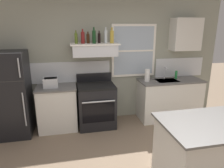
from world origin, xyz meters
name	(u,v)px	position (x,y,z in m)	size (l,w,h in m)	color
back_wall	(106,60)	(0.03, 2.23, 1.35)	(5.40, 0.11, 2.70)	gray
refrigerator	(10,95)	(-1.90, 1.84, 0.82)	(0.70, 0.72, 1.64)	black
counter_left_of_stove	(58,108)	(-1.05, 1.90, 0.46)	(0.79, 0.63, 0.91)	silver
toaster	(51,83)	(-1.14, 1.87, 1.01)	(0.30, 0.20, 0.19)	silver
stove_range	(96,105)	(-0.25, 1.86, 0.46)	(0.76, 0.69, 1.09)	black
range_hood_shelf	(94,49)	(-0.25, 1.96, 1.62)	(0.96, 0.52, 0.24)	silver
bottle_olive_oil_square	(76,38)	(-0.60, 1.95, 1.85)	(0.06, 0.06, 0.25)	#4C601E
bottle_red_label_wine	(83,37)	(-0.48, 1.95, 1.86)	(0.07, 0.07, 0.28)	maroon
bottle_brown_stout	(88,38)	(-0.37, 1.98, 1.84)	(0.06, 0.06, 0.23)	#381E0F
bottle_dark_green_wine	(94,37)	(-0.26, 1.91, 1.88)	(0.07, 0.07, 0.31)	#143819
bottle_balsamic_dark	(99,38)	(-0.14, 2.01, 1.85)	(0.06, 0.06, 0.24)	black
bottle_clear_tall	(106,36)	(-0.01, 1.98, 1.88)	(0.06, 0.06, 0.31)	silver
bottle_champagne_gold_foil	(112,37)	(0.10, 1.92, 1.87)	(0.08, 0.08, 0.31)	#B29333
counter_right_with_sink	(169,99)	(1.45, 1.90, 0.46)	(1.43, 0.63, 0.91)	silver
sink_faucet	(165,72)	(1.35, 2.00, 1.08)	(0.03, 0.17, 0.28)	silver
paper_towel_roll	(147,75)	(0.88, 1.90, 1.04)	(0.11, 0.11, 0.27)	white
dish_soap_bottle	(176,75)	(1.63, 2.00, 1.00)	(0.06, 0.06, 0.18)	#268C3F
kitchen_island	(212,153)	(1.02, -0.14, 0.46)	(1.40, 0.90, 0.91)	silver
upper_cabinet_right	(186,34)	(1.80, 2.04, 1.90)	(0.64, 0.32, 0.70)	silver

